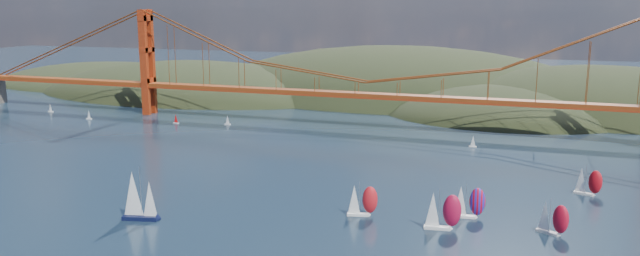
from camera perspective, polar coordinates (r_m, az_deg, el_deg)
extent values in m
ellipsoid|color=black|center=(425.88, -11.37, 1.74)|extent=(240.00, 140.00, 64.00)
ellipsoid|color=black|center=(417.02, 7.16, 0.89)|extent=(300.00, 180.00, 96.00)
ellipsoid|color=black|center=(379.99, 24.16, -0.51)|extent=(220.00, 140.00, 76.00)
ellipsoid|color=black|center=(348.20, 16.43, -0.15)|extent=(140.00, 110.00, 48.00)
ellipsoid|color=black|center=(500.15, -18.58, 3.17)|extent=(200.00, 140.00, 44.00)
cube|color=maroon|center=(294.15, 4.32, 3.06)|extent=(440.00, 7.00, 1.60)
cube|color=maroon|center=(294.32, 4.32, 2.83)|extent=(440.00, 7.00, 0.80)
cube|color=maroon|center=(343.37, -15.49, 5.80)|extent=(4.00, 8.50, 55.00)
cube|color=black|center=(178.84, -16.09, -7.89)|extent=(10.03, 4.92, 1.16)
cylinder|color=#99999E|center=(176.38, -16.08, -5.58)|extent=(0.14, 0.14, 13.96)
cone|color=white|center=(177.40, -16.74, -5.76)|extent=(6.54, 6.54, 12.28)
cone|color=white|center=(176.13, -15.31, -6.28)|extent=(4.67, 4.67, 9.77)
cube|color=white|center=(175.53, 3.49, -7.90)|extent=(6.24, 3.01, 0.72)
cylinder|color=#99999E|center=(173.98, 3.60, -6.39)|extent=(0.09, 0.09, 9.02)
cone|color=white|center=(174.18, 3.15, -6.51)|extent=(4.04, 4.04, 7.93)
ellipsoid|color=red|center=(174.04, 4.60, -6.55)|extent=(4.70, 3.53, 7.57)
cube|color=white|center=(168.06, 10.63, -8.95)|extent=(6.95, 2.76, 0.81)
cylinder|color=#99999E|center=(166.26, 10.82, -7.18)|extent=(0.10, 0.10, 10.15)
cone|color=white|center=(166.43, 10.27, -7.33)|extent=(4.25, 4.25, 8.93)
ellipsoid|color=#A60E31|center=(166.43, 11.99, -7.40)|extent=(5.08, 3.57, 8.52)
cube|color=silver|center=(172.62, 20.08, -8.93)|extent=(5.99, 4.20, 0.71)
cylinder|color=#99999E|center=(170.96, 20.28, -7.45)|extent=(0.09, 0.09, 8.84)
cone|color=white|center=(171.66, 19.86, -7.50)|extent=(4.46, 4.46, 7.78)
ellipsoid|color=#B40D22|center=(169.91, 21.16, -7.79)|extent=(4.86, 4.21, 7.43)
cube|color=silver|center=(210.36, 22.95, -5.53)|extent=(5.96, 3.30, 0.69)
cylinder|color=#99999E|center=(209.07, 23.12, -4.32)|extent=(0.09, 0.09, 8.62)
cone|color=white|center=(209.47, 22.76, -4.38)|extent=(4.05, 4.05, 7.59)
ellipsoid|color=#AE0C16|center=(208.56, 23.88, -4.54)|extent=(4.61, 3.65, 7.24)
cube|color=white|center=(178.23, 13.03, -7.87)|extent=(6.28, 2.35, 0.74)
cylinder|color=#99999E|center=(176.69, 13.20, -6.35)|extent=(0.09, 0.09, 9.21)
cone|color=white|center=(176.82, 12.73, -6.48)|extent=(3.78, 3.78, 8.10)
ellipsoid|color=#C60709|center=(176.88, 14.19, -6.54)|extent=(4.55, 3.13, 7.73)
cube|color=silver|center=(369.53, -23.40, 1.38)|extent=(3.00, 1.00, 0.50)
cone|color=white|center=(369.17, -23.43, 1.74)|extent=(2.00, 2.00, 4.20)
cube|color=silver|center=(339.25, -20.35, 0.79)|extent=(3.00, 1.00, 0.50)
cone|color=white|center=(338.86, -20.38, 1.18)|extent=(2.00, 2.00, 4.20)
cube|color=silver|center=(315.13, -13.03, 0.45)|extent=(3.00, 1.00, 0.50)
cone|color=red|center=(314.71, -13.04, 0.87)|extent=(2.00, 2.00, 4.20)
cube|color=silver|center=(307.11, -8.44, 0.34)|extent=(3.00, 1.00, 0.50)
cone|color=white|center=(306.67, -8.46, 0.77)|extent=(2.00, 2.00, 4.20)
cube|color=silver|center=(263.98, 13.79, -1.66)|extent=(3.00, 1.00, 0.50)
cone|color=white|center=(263.48, 13.82, -1.17)|extent=(2.00, 2.00, 4.20)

